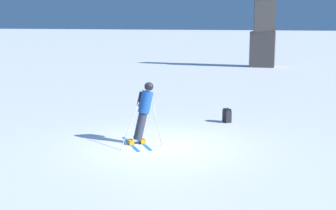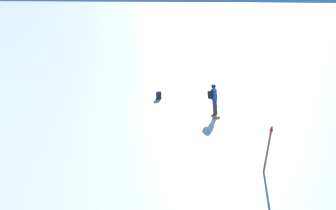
{
  "view_description": "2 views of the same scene",
  "coord_description": "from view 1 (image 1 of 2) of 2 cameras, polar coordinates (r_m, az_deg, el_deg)",
  "views": [
    {
      "loc": [
        3.66,
        -12.89,
        3.68
      ],
      "look_at": [
        -0.28,
        1.79,
        0.89
      ],
      "focal_mm": 50.0,
      "sensor_mm": 36.0,
      "label": 1
    },
    {
      "loc": [
        -14.47,
        0.87,
        6.66
      ],
      "look_at": [
        -1.89,
        2.6,
        1.06
      ],
      "focal_mm": 28.0,
      "sensor_mm": 36.0,
      "label": 2
    }
  ],
  "objects": [
    {
      "name": "spare_backpack",
      "position": [
        17.07,
        7.2,
        -1.29
      ],
      "size": [
        0.36,
        0.37,
        0.5
      ],
      "rotation": [
        0.0,
        0.0,
        2.23
      ],
      "color": "black",
      "rests_on": "ground"
    },
    {
      "name": "skier",
      "position": [
        13.98,
        -2.97,
        -0.48
      ],
      "size": [
        1.53,
        1.71,
        1.88
      ],
      "rotation": [
        0.0,
        0.0,
        0.6
      ],
      "color": "#1E7AC6",
      "rests_on": "ground"
    },
    {
      "name": "ground_plane",
      "position": [
        13.9,
        -0.8,
        -4.96
      ],
      "size": [
        300.0,
        300.0,
        0.0
      ],
      "primitive_type": "plane",
      "color": "white"
    },
    {
      "name": "rock_pillar",
      "position": [
        37.52,
        11.58,
        9.6
      ],
      "size": [
        1.91,
        1.68,
        7.86
      ],
      "color": "#4C4742",
      "rests_on": "ground"
    }
  ]
}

